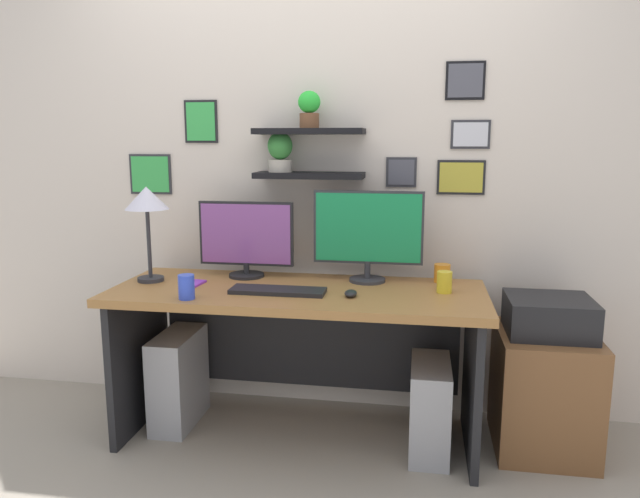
{
  "coord_description": "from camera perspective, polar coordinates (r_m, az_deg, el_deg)",
  "views": [
    {
      "loc": [
        0.56,
        -2.67,
        1.45
      ],
      "look_at": [
        0.1,
        0.05,
        0.94
      ],
      "focal_mm": 33.25,
      "sensor_mm": 36.0,
      "label": 1
    }
  ],
  "objects": [
    {
      "name": "ground_plane",
      "position": [
        3.09,
        -2.08,
        -17.48
      ],
      "size": [
        8.0,
        8.0,
        0.0
      ],
      "primitive_type": "plane",
      "color": "gray"
    },
    {
      "name": "back_wall_assembly",
      "position": [
        3.16,
        -0.63,
        8.75
      ],
      "size": [
        4.4,
        0.24,
        2.7
      ],
      "color": "beige",
      "rests_on": "ground"
    },
    {
      "name": "desk",
      "position": [
        2.93,
        -1.92,
        -7.49
      ],
      "size": [
        1.77,
        0.68,
        0.75
      ],
      "color": "#9E6B38",
      "rests_on": "ground"
    },
    {
      "name": "monitor_left",
      "position": [
        3.06,
        -7.12,
        1.03
      ],
      "size": [
        0.49,
        0.18,
        0.39
      ],
      "color": "black",
      "rests_on": "desk"
    },
    {
      "name": "monitor_right",
      "position": [
        2.93,
        4.65,
        1.59
      ],
      "size": [
        0.54,
        0.18,
        0.45
      ],
      "color": "#2D2D33",
      "rests_on": "desk"
    },
    {
      "name": "keyboard",
      "position": [
        2.75,
        -4.08,
        -4.02
      ],
      "size": [
        0.44,
        0.14,
        0.02
      ],
      "primitive_type": "cube",
      "color": "black",
      "rests_on": "desk"
    },
    {
      "name": "computer_mouse",
      "position": [
        2.68,
        2.98,
        -4.29
      ],
      "size": [
        0.06,
        0.09,
        0.03
      ],
      "primitive_type": "ellipsoid",
      "color": "black",
      "rests_on": "desk"
    },
    {
      "name": "desk_lamp",
      "position": [
        3.03,
        -16.33,
        4.16
      ],
      "size": [
        0.21,
        0.21,
        0.47
      ],
      "color": "#2D2D33",
      "rests_on": "desk"
    },
    {
      "name": "cell_phone",
      "position": [
        2.96,
        -12.01,
        -3.26
      ],
      "size": [
        0.08,
        0.15,
        0.01
      ],
      "primitive_type": "cube",
      "rotation": [
        0.0,
        0.0,
        -0.09
      ],
      "color": "purple",
      "rests_on": "desk"
    },
    {
      "name": "coffee_mug",
      "position": [
        3.0,
        11.67,
        -2.29
      ],
      "size": [
        0.08,
        0.08,
        0.09
      ],
      "primitive_type": "cylinder",
      "color": "orange",
      "rests_on": "desk"
    },
    {
      "name": "pen_cup",
      "position": [
        2.8,
        11.89,
        -3.13
      ],
      "size": [
        0.07,
        0.07,
        0.1
      ],
      "primitive_type": "cylinder",
      "color": "yellow",
      "rests_on": "desk"
    },
    {
      "name": "water_cup",
      "position": [
        2.69,
        -12.73,
        -3.58
      ],
      "size": [
        0.07,
        0.07,
        0.11
      ],
      "primitive_type": "cylinder",
      "color": "blue",
      "rests_on": "desk"
    },
    {
      "name": "drawer_cabinet",
      "position": [
        3.06,
        20.71,
        -12.64
      ],
      "size": [
        0.44,
        0.5,
        0.56
      ],
      "primitive_type": "cube",
      "color": "brown",
      "rests_on": "ground"
    },
    {
      "name": "printer",
      "position": [
        2.94,
        21.17,
        -6.02
      ],
      "size": [
        0.38,
        0.34,
        0.17
      ],
      "primitive_type": "cube",
      "color": "black",
      "rests_on": "drawer_cabinet"
    },
    {
      "name": "computer_tower_left",
      "position": [
        3.19,
        -13.45,
        -12.04
      ],
      "size": [
        0.18,
        0.4,
        0.48
      ],
      "primitive_type": "cube",
      "color": "#99999E",
      "rests_on": "ground"
    },
    {
      "name": "computer_tower_right",
      "position": [
        2.91,
        10.51,
        -14.77
      ],
      "size": [
        0.18,
        0.4,
        0.43
      ],
      "primitive_type": "cube",
      "color": "#99999E",
      "rests_on": "ground"
    }
  ]
}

